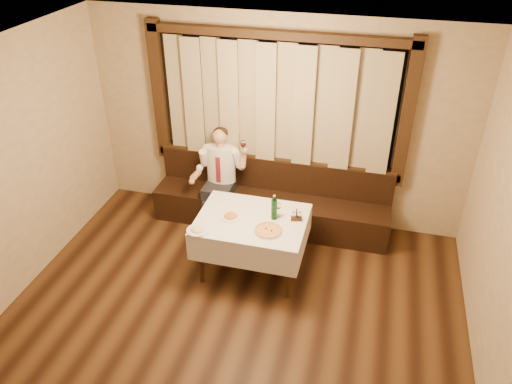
% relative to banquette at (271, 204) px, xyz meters
% --- Properties ---
extents(room, '(5.01, 6.01, 2.81)m').
position_rel_banquette_xyz_m(room, '(-0.00, -1.75, 1.19)').
color(room, black).
rests_on(room, ground).
extents(banquette, '(3.20, 0.61, 0.94)m').
position_rel_banquette_xyz_m(banquette, '(0.00, 0.00, 0.00)').
color(banquette, black).
rests_on(banquette, ground).
extents(dining_table, '(1.27, 0.97, 0.76)m').
position_rel_banquette_xyz_m(dining_table, '(0.00, -1.02, 0.34)').
color(dining_table, black).
rests_on(dining_table, ground).
extents(pizza, '(0.33, 0.33, 0.03)m').
position_rel_banquette_xyz_m(pizza, '(0.24, -1.22, 0.46)').
color(pizza, white).
rests_on(pizza, dining_table).
extents(pasta_red, '(0.25, 0.25, 0.09)m').
position_rel_banquette_xyz_m(pasta_red, '(-0.24, -1.06, 0.48)').
color(pasta_red, white).
rests_on(pasta_red, dining_table).
extents(pasta_cream, '(0.25, 0.25, 0.09)m').
position_rel_banquette_xyz_m(pasta_cream, '(-0.52, -1.40, 0.48)').
color(pasta_cream, white).
rests_on(pasta_cream, dining_table).
extents(green_bottle, '(0.07, 0.07, 0.32)m').
position_rel_banquette_xyz_m(green_bottle, '(0.25, -0.95, 0.58)').
color(green_bottle, '#0D3E17').
rests_on(green_bottle, dining_table).
extents(table_wine_glass, '(0.07, 0.07, 0.19)m').
position_rel_banquette_xyz_m(table_wine_glass, '(0.29, -0.90, 0.58)').
color(table_wine_glass, white).
rests_on(table_wine_glass, dining_table).
extents(cruet_caddy, '(0.14, 0.09, 0.14)m').
position_rel_banquette_xyz_m(cruet_caddy, '(0.51, -0.92, 0.49)').
color(cruet_caddy, black).
rests_on(cruet_caddy, dining_table).
extents(seated_man, '(0.74, 0.55, 1.37)m').
position_rel_banquette_xyz_m(seated_man, '(-0.69, -0.09, 0.49)').
color(seated_man, black).
rests_on(seated_man, ground).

